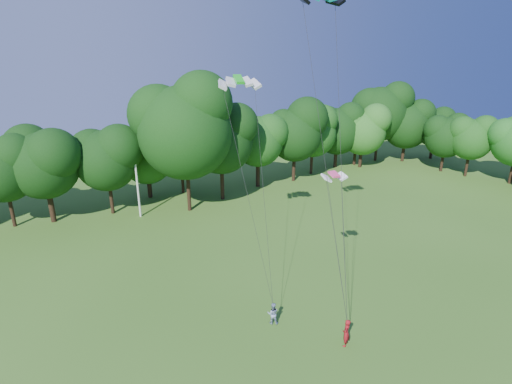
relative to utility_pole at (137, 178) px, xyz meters
name	(u,v)px	position (x,y,z in m)	size (l,w,h in m)	color
utility_pole	(137,178)	(0.00, 0.00, 0.00)	(1.72, 0.37, 8.65)	silver
kite_flyer_left	(346,333)	(6.68, -26.80, -3.51)	(0.67, 0.44, 1.85)	maroon
kite_flyer_right	(273,313)	(3.74, -22.84, -3.66)	(0.76, 0.59, 1.55)	#8799BB
kite_green	(239,79)	(5.32, -14.70, 10.94)	(3.25, 1.98, 0.64)	green
kite_pink	(334,174)	(8.80, -22.03, 5.13)	(1.79, 1.07, 0.29)	#F94580
tree_back_center	(185,122)	(5.43, -0.78, 5.73)	(11.19, 11.19, 16.27)	black
tree_back_east	(357,129)	(35.45, 5.68, 1.43)	(6.46, 6.46, 9.39)	#331D14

